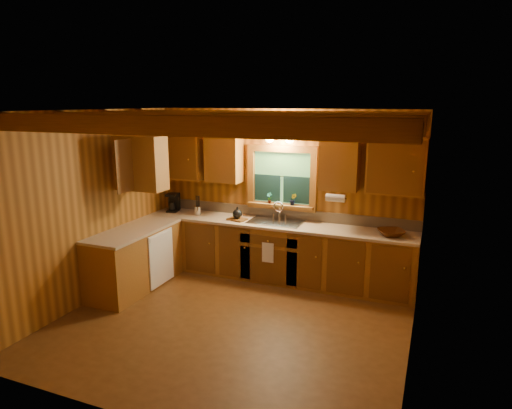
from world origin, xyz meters
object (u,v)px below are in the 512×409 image
object	(u,v)px
sink	(276,225)
coffee_maker	(173,202)
cutting_board	(237,219)
wicker_basket	(391,233)

from	to	relation	value
sink	coffee_maker	xyz separation A→B (m)	(-1.84, 0.05, 0.19)
coffee_maker	sink	bearing A→B (deg)	-13.36
cutting_board	wicker_basket	distance (m)	2.31
wicker_basket	cutting_board	bearing A→B (deg)	-179.57
wicker_basket	sink	bearing A→B (deg)	177.50
coffee_maker	cutting_board	world-z (taller)	coffee_maker
cutting_board	wicker_basket	xyz separation A→B (m)	(2.31, 0.02, 0.03)
sink	wicker_basket	bearing A→B (deg)	-2.50
sink	coffee_maker	bearing A→B (deg)	178.59
cutting_board	coffee_maker	bearing A→B (deg)	-172.70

